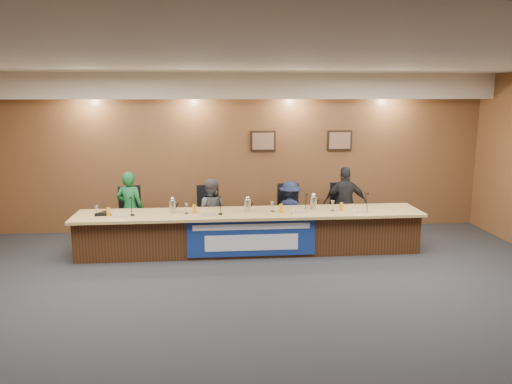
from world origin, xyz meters
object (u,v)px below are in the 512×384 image
panelist_a (130,209)px  office_chair_a (131,219)px  panelist_b (211,211)px  office_chair_c (289,215)px  panelist_c (290,211)px  panelist_d (345,203)px  banner (252,238)px  carafe_mid (248,206)px  office_chair_d (343,214)px  speakerphone (104,214)px  office_chair_b (211,217)px  carafe_left (173,207)px  dais_body (250,233)px  carafe_right (313,203)px

panelist_a → office_chair_a: size_ratio=2.92×
panelist_b → office_chair_c: bearing=-166.6°
panelist_c → panelist_d: bearing=-161.4°
banner → carafe_mid: carafe_mid is taller
office_chair_d → speakerphone: speakerphone is taller
office_chair_b → carafe_left: (-0.65, -0.75, 0.39)m
office_chair_b → carafe_left: carafe_left is taller
panelist_c → office_chair_a: (-3.02, 0.10, -0.10)m
panelist_a → office_chair_c: panelist_a is taller
panelist_b → office_chair_c: (1.53, 0.10, -0.14)m
dais_body → carafe_mid: (-0.04, -0.03, 0.51)m
panelist_a → office_chair_d: panelist_a is taller
office_chair_b → carafe_mid: carafe_mid is taller
carafe_left → speakerphone: carafe_left is taller
office_chair_c → carafe_mid: (-0.87, -0.76, 0.38)m
panelist_a → panelist_c: 3.02m
banner → office_chair_c: 1.42m
office_chair_d → carafe_left: (-3.25, -0.75, 0.39)m
carafe_right → dais_body: bearing=-178.6°
panelist_c → office_chair_c: size_ratio=2.43×
panelist_a → office_chair_a: panelist_a is taller
panelist_a → panelist_b: panelist_a is taller
office_chair_b → panelist_c: bearing=-17.3°
banner → panelist_d: panelist_d is taller
office_chair_a → panelist_d: bearing=-14.9°
carafe_right → speakerphone: bearing=-178.7°
banner → panelist_c: (0.83, 1.04, 0.20)m
office_chair_c → carafe_left: bearing=-161.0°
carafe_mid → speakerphone: 2.49m
banner → office_chair_a: (-2.19, 1.14, 0.10)m
panelist_b → banner: bearing=133.3°
panelist_a → carafe_right: panelist_a is taller
panelist_a → carafe_mid: size_ratio=6.31×
carafe_mid → office_chair_b: bearing=130.9°
office_chair_d → panelist_b: bearing=177.8°
carafe_right → speakerphone: carafe_right is taller
carafe_left → office_chair_b: bearing=48.7°
office_chair_a → carafe_left: (0.84, -0.75, 0.39)m
panelist_a → carafe_right: 3.40m
dais_body → carafe_mid: size_ratio=27.06×
banner → speakerphone: 2.58m
office_chair_d → office_chair_a: bearing=175.6°
office_chair_a → office_chair_d: same height
panelist_d → banner: bearing=36.9°
dais_body → banner: size_ratio=2.73×
dais_body → banner: bearing=-90.0°
office_chair_a → carafe_left: bearing=-55.1°
carafe_mid → carafe_left: bearing=179.5°
panelist_c → panelist_b: bearing=18.6°
dais_body → carafe_right: (1.15, 0.03, 0.52)m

